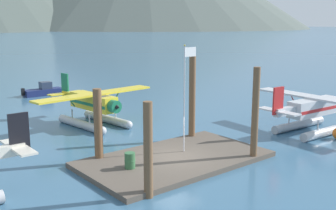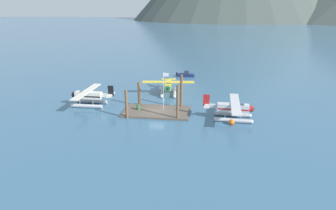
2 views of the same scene
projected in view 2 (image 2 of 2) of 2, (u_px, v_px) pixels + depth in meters
ground_plane at (157, 112)px, 45.81m from camera, size 1200.00×1200.00×0.00m
dock_platform at (157, 111)px, 45.76m from camera, size 11.03×6.32×0.30m
piling_near_left at (126, 104)px, 42.67m from camera, size 0.44×0.44×4.64m
piling_near_right at (178, 103)px, 41.79m from camera, size 0.41×0.41×5.64m
piling_far_left at (139, 94)px, 48.09m from camera, size 0.50×0.50×4.42m
piling_far_right at (181, 92)px, 46.96m from camera, size 0.45×0.45×5.91m
flagpole at (164, 87)px, 44.65m from camera, size 0.95×0.10×6.57m
fuel_drum at (138, 107)px, 46.04m from camera, size 0.62×0.62×0.88m
mooring_buoy at (232, 122)px, 40.73m from camera, size 0.86×0.86×0.86m
seaplane_silver_stbd_aft at (233, 110)px, 42.40m from camera, size 7.98×10.46×3.84m
seaplane_cream_port_fwd at (89, 97)px, 48.62m from camera, size 7.98×10.40×3.84m
seaplane_yellow_bow_centre at (168, 87)px, 55.28m from camera, size 10.49×7.96×3.84m
boat_navy_open_north at (186, 75)px, 70.27m from camera, size 4.89×1.65×1.50m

